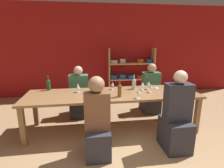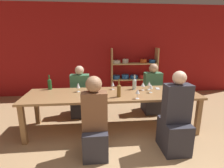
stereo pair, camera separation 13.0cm
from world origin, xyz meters
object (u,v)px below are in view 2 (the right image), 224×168
at_px(wine_bottle_dark, 119,90).
at_px(wine_glass_empty_b, 176,89).
at_px(wine_bottle_green, 50,84).
at_px(wine_bottle_amber, 134,84).
at_px(wine_glass_white_a, 143,85).
at_px(person_far_a, 81,97).
at_px(person_far_b, 152,95).
at_px(wine_glass_empty_a, 149,84).
at_px(wine_glass_red_a, 113,84).
at_px(wine_glass_red_c, 175,87).
at_px(person_near_b, 175,122).
at_px(dining_table, 113,97).
at_px(wine_glass_white_b, 78,86).
at_px(shelf_unit, 134,76).
at_px(person_near_a, 95,127).
at_px(cell_phone, 158,89).
at_px(wine_glass_red_b, 138,92).
at_px(wine_glass_red_d, 151,87).

bearing_deg(wine_bottle_dark, wine_glass_empty_b, 0.07).
xyz_separation_m(wine_bottle_green, wine_bottle_amber, (1.68, -0.16, -0.00)).
xyz_separation_m(wine_glass_white_a, person_far_a, (-1.27, 0.60, -0.43)).
bearing_deg(person_far_b, wine_bottle_amber, 43.19).
xyz_separation_m(wine_bottle_amber, wine_glass_empty_a, (0.28, -0.07, 0.01)).
distance_m(wine_glass_red_a, wine_glass_red_c, 1.18).
bearing_deg(person_near_b, dining_table, 139.61).
xyz_separation_m(dining_table, wine_glass_white_a, (0.61, 0.14, 0.18)).
bearing_deg(wine_bottle_green, wine_glass_white_b, -21.79).
relative_size(wine_bottle_amber, person_far_b, 0.25).
relative_size(shelf_unit, person_near_a, 1.18).
relative_size(wine_glass_white_a, cell_phone, 0.99).
distance_m(wine_glass_red_c, wine_glass_white_b, 1.82).
bearing_deg(wine_glass_white_b, wine_glass_red_c, -7.56).
relative_size(wine_glass_white_b, person_near_b, 0.14).
xyz_separation_m(wine_bottle_dark, wine_glass_white_b, (-0.73, 0.37, -0.01)).
bearing_deg(wine_glass_red_c, wine_bottle_green, 168.82).
bearing_deg(wine_bottle_amber, wine_glass_red_a, 177.73).
bearing_deg(wine_bottle_dark, dining_table, 111.54).
bearing_deg(wine_glass_red_c, person_near_b, -112.89).
bearing_deg(person_far_b, wine_glass_red_c, 100.06).
xyz_separation_m(wine_glass_red_b, person_near_b, (0.50, -0.41, -0.38)).
bearing_deg(shelf_unit, wine_glass_white_b, -127.69).
bearing_deg(wine_glass_empty_b, dining_table, 168.86).
bearing_deg(person_near_a, shelf_unit, 67.14).
relative_size(wine_glass_red_d, cell_phone, 1.00).
xyz_separation_m(wine_bottle_amber, wine_glass_white_a, (0.15, -0.08, -0.00)).
xyz_separation_m(shelf_unit, wine_glass_white_a, (-0.26, -1.97, 0.26)).
xyz_separation_m(wine_bottle_amber, wine_glass_white_b, (-1.10, -0.07, 0.00)).
relative_size(dining_table, wine_bottle_dark, 10.06).
bearing_deg(wine_glass_red_d, wine_bottle_green, 167.75).
relative_size(wine_bottle_amber, wine_glass_empty_a, 1.74).
bearing_deg(dining_table, person_far_b, 36.25).
distance_m(wine_glass_red_a, wine_glass_white_b, 0.67).
relative_size(wine_glass_empty_b, person_near_b, 0.13).
relative_size(wine_glass_white_a, person_far_b, 0.14).
bearing_deg(dining_table, person_far_a, 131.35).
bearing_deg(person_near_b, person_far_b, 84.91).
height_order(wine_bottle_dark, person_near_b, person_near_b).
height_order(wine_glass_red_c, person_far_a, person_far_a).
bearing_deg(wine_glass_red_b, wine_glass_red_a, 121.39).
bearing_deg(person_near_a, wine_glass_white_a, 43.45).
relative_size(dining_table, wine_glass_white_b, 18.14).
xyz_separation_m(wine_bottle_dark, wine_glass_red_d, (0.63, 0.18, -0.01)).
bearing_deg(dining_table, wine_glass_empty_b, -11.14).
bearing_deg(wine_glass_red_b, person_near_b, -39.44).
bearing_deg(wine_bottle_amber, wine_glass_red_b, -97.45).
height_order(wine_glass_red_a, wine_glass_white_b, wine_glass_white_b).
distance_m(shelf_unit, wine_bottle_amber, 1.95).
relative_size(wine_glass_red_a, wine_glass_red_c, 0.91).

